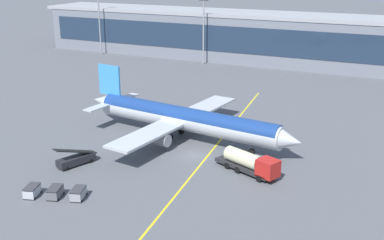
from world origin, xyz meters
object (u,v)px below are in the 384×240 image
fuel_tanker (251,163)px  baggage_cart_1 (55,192)px  baggage_cart_2 (78,193)px  main_airliner (184,119)px  baggage_cart_0 (32,191)px  belt_loader (76,159)px

fuel_tanker → baggage_cart_1: bearing=-138.9°
baggage_cart_2 → baggage_cart_1: bearing=-161.1°
main_airliner → fuel_tanker: size_ratio=3.92×
fuel_tanker → baggage_cart_2: (-18.00, -17.33, -0.96)m
baggage_cart_0 → baggage_cart_1: 3.20m
fuel_tanker → baggage_cart_0: size_ratio=3.65×
belt_loader → baggage_cart_1: (4.34, -9.83, -0.21)m
baggage_cart_0 → belt_loader: bearing=96.9°
belt_loader → baggage_cart_1: size_ratio=2.31×
fuel_tanker → baggage_cart_0: 30.92m
main_airliner → belt_loader: size_ratio=6.19×
main_airliner → baggage_cart_0: main_airliner is taller
main_airliner → baggage_cart_0: (-8.70, -28.35, -3.01)m
main_airliner → baggage_cart_1: main_airliner is taller
baggage_cart_0 → baggage_cart_1: (3.03, 1.04, 0.00)m
belt_loader → baggage_cart_1: belt_loader is taller
belt_loader → baggage_cart_2: size_ratio=2.31×
main_airliner → baggage_cart_2: main_airliner is taller
main_airliner → fuel_tanker: (15.35, -8.95, -2.05)m
baggage_cart_2 → baggage_cart_0: bearing=-161.1°
fuel_tanker → baggage_cart_2: bearing=-136.1°
baggage_cart_0 → baggage_cart_2: bearing=18.9°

